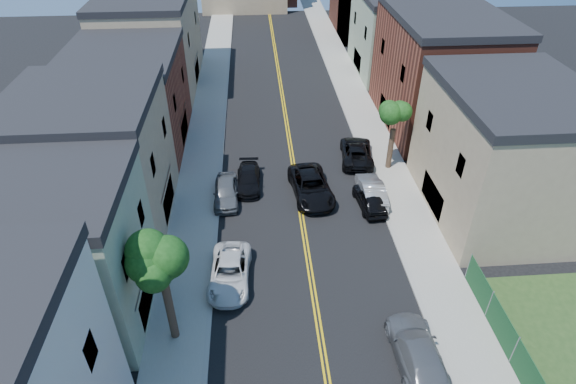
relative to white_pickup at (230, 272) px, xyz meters
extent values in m
cube|color=gray|center=(-2.89, 22.02, -0.65)|extent=(3.20, 100.00, 0.15)
cube|color=gray|center=(12.91, 22.02, -0.65)|extent=(3.20, 100.00, 0.15)
cube|color=gray|center=(-1.14, 22.02, -0.65)|extent=(0.30, 100.00, 0.15)
cube|color=gray|center=(11.16, 22.02, -0.65)|extent=(0.30, 100.00, 0.15)
cube|color=gray|center=(-8.99, -1.98, 3.52)|extent=(9.00, 8.00, 8.50)
cube|color=#998466|center=(-8.99, 7.02, 3.77)|extent=(9.00, 10.00, 9.00)
cube|color=brown|center=(-8.99, 18.02, 3.27)|extent=(9.00, 12.00, 8.00)
cube|color=#998466|center=(-8.99, 32.02, 4.02)|extent=(9.00, 16.00, 9.50)
cube|color=#998466|center=(19.01, 6.02, 3.77)|extent=(9.00, 12.00, 9.00)
cube|color=brown|center=(19.01, 20.02, 4.27)|extent=(9.00, 14.00, 10.00)
cube|color=gray|center=(19.01, 34.02, 3.52)|extent=(9.00, 12.00, 8.50)
cube|color=#143F1E|center=(14.51, -8.48, 0.37)|extent=(0.04, 15.00, 1.90)
cylinder|color=#3D2A1E|center=(-2.89, -3.98, 1.40)|extent=(0.44, 0.44, 3.96)
sphere|color=#113A0F|center=(-2.89, -3.98, 5.72)|extent=(5.20, 5.20, 5.20)
sphere|color=#113A0F|center=(-2.37, -4.37, 6.76)|extent=(3.90, 3.90, 3.90)
sphere|color=#113A0F|center=(-3.41, -3.46, 5.20)|extent=(3.64, 3.64, 3.64)
cylinder|color=#3D2A1E|center=(12.91, 12.02, 1.18)|extent=(0.44, 0.44, 3.52)
sphere|color=#113A0F|center=(12.91, 12.02, 4.92)|extent=(4.40, 4.40, 4.40)
sphere|color=#113A0F|center=(13.35, 11.69, 5.80)|extent=(3.30, 3.30, 3.30)
sphere|color=#113A0F|center=(12.47, 12.46, 4.48)|extent=(3.08, 3.08, 3.08)
imported|color=silver|center=(0.00, 0.00, 0.00)|extent=(2.74, 5.37, 1.45)
imported|color=#585B5F|center=(-0.49, 8.51, 0.05)|extent=(1.88, 4.59, 1.56)
imported|color=black|center=(1.21, 10.25, -0.06)|extent=(2.00, 4.63, 1.33)
imported|color=#5B5D62|center=(9.71, -6.52, 0.09)|extent=(2.36, 5.66, 1.63)
imported|color=black|center=(10.17, 6.84, 0.00)|extent=(2.12, 4.42, 1.46)
imported|color=#A3A5AA|center=(10.51, 7.83, 0.05)|extent=(1.65, 4.73, 1.56)
imported|color=black|center=(10.51, 13.63, 0.05)|extent=(3.24, 5.87, 1.56)
imported|color=black|center=(5.99, 8.62, 0.11)|extent=(3.40, 6.29, 1.68)
camera|label=1|loc=(1.99, -20.81, 20.73)|focal=29.44mm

